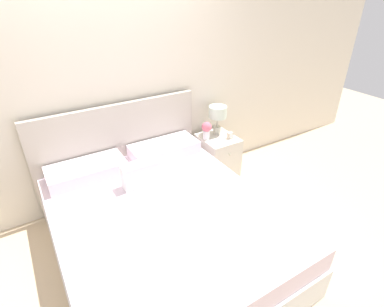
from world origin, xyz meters
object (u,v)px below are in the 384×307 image
at_px(table_lamp, 218,114).
at_px(alarm_clock, 230,135).
at_px(nightstand, 217,157).
at_px(bed, 161,224).
at_px(flower_vase, 207,129).

distance_m(table_lamp, alarm_clock, 0.31).
xyz_separation_m(nightstand, alarm_clock, (0.11, -0.10, 0.32)).
relative_size(nightstand, alarm_clock, 7.46).
relative_size(bed, nightstand, 3.85).
xyz_separation_m(nightstand, flower_vase, (-0.14, 0.05, 0.40)).
bearing_deg(flower_vase, bed, -142.33).
height_order(nightstand, alarm_clock, alarm_clock).
bearing_deg(nightstand, flower_vase, 161.75).
xyz_separation_m(table_lamp, alarm_clock, (0.05, -0.20, -0.22)).
distance_m(nightstand, flower_vase, 0.43).
relative_size(nightstand, flower_vase, 2.60).
bearing_deg(table_lamp, alarm_clock, -75.67).
bearing_deg(nightstand, table_lamp, 62.71).
distance_m(flower_vase, alarm_clock, 0.30).
distance_m(nightstand, table_lamp, 0.55).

